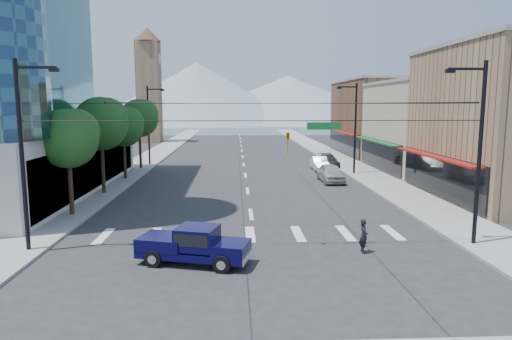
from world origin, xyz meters
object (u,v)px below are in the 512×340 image
Objects in this scene: parked_car_near at (331,173)px; parked_car_far at (328,161)px; pedestrian at (364,236)px; pickup_truck at (193,244)px; parked_car_mid at (319,163)px.

parked_car_far is at bearing 78.70° from parked_car_near.
pedestrian is 19.83m from parked_car_near.
parked_car_near is 9.87m from parked_car_far.
pickup_truck is 1.10× the size of parked_car_near.
pedestrian is 0.38× the size of parked_car_mid.
parked_car_far is (1.36, 2.07, -0.01)m from parked_car_mid.
parked_car_near reaches higher than parked_car_far.
pickup_truck is 1.23× the size of parked_car_mid.
parked_car_far is at bearing 83.70° from pickup_truck.
pickup_truck is at bearing -111.91° from parked_car_far.
parked_car_far is (12.18, 30.49, -0.18)m from pickup_truck.
pickup_truck is at bearing -110.70° from parked_car_mid.
pickup_truck reaches higher than parked_car_near.
pedestrian reaches higher than parked_car_far.
pickup_truck reaches higher than parked_car_mid.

